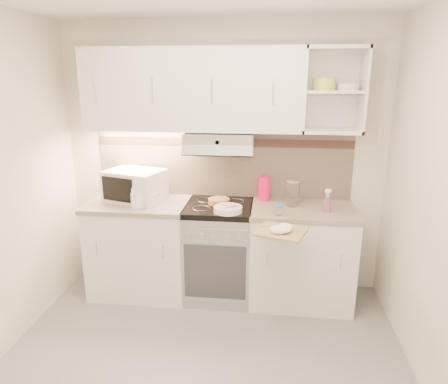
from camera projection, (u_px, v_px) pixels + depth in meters
The scene contains 17 objects.
ground at pixel (199, 375), 2.79m from camera, with size 3.00×3.00×0.00m, color gray.
room_shell at pixel (205, 136), 2.69m from camera, with size 3.04×2.84×2.52m.
base_cabinet_left at pixel (141, 249), 3.80m from camera, with size 0.90×0.60×0.86m, color white.
worktop_left at pixel (138, 204), 3.68m from camera, with size 0.92×0.62×0.04m, color gray.
base_cabinet_right at pixel (301, 257), 3.64m from camera, with size 0.90×0.60×0.86m, color white.
worktop_right at pixel (303, 210), 3.51m from camera, with size 0.92×0.62×0.04m, color gray.
electric_range at pixel (219, 251), 3.71m from camera, with size 0.60×0.60×0.90m.
microwave at pixel (135, 185), 3.69m from camera, with size 0.59×0.51×0.28m.
watering_can at pixel (139, 199), 3.52m from camera, with size 0.24×0.13×0.20m.
plate_stack at pixel (228, 209), 3.40m from camera, with size 0.24×0.24×0.05m.
bread_loaf at pixel (219, 201), 3.62m from camera, with size 0.19×0.19×0.05m, color #A78B3A.
pink_pitcher at pixel (264, 188), 3.70m from camera, with size 0.12×0.11×0.22m.
glass_jar at pixel (293, 192), 3.54m from camera, with size 0.13×0.13×0.24m.
spice_jar at pixel (279, 210), 3.31m from camera, with size 0.06×0.06×0.09m.
spray_bottle at pixel (327, 202), 3.38m from camera, with size 0.08×0.08×0.22m.
cutting_board at pixel (281, 232), 3.05m from camera, with size 0.36×0.32×0.02m, color tan.
dish_towel at pixel (277, 226), 3.04m from camera, with size 0.24×0.21×0.07m, color white, non-canonical shape.
Camera 1 is at (0.44, -2.29, 2.01)m, focal length 32.00 mm.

